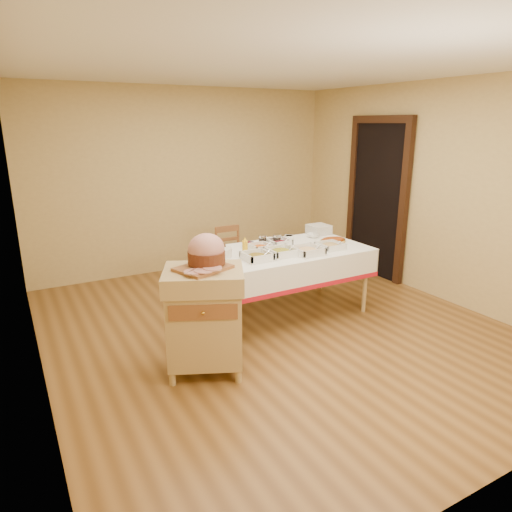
# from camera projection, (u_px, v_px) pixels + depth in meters

# --- Properties ---
(room_shell) EXTENTS (5.00, 5.00, 5.00)m
(room_shell) POSITION_uv_depth(u_px,v_px,m) (277.00, 207.00, 4.50)
(room_shell) COLOR brown
(room_shell) RESTS_ON ground
(doorway) EXTENTS (0.09, 1.10, 2.20)m
(doorway) POSITION_uv_depth(u_px,v_px,m) (378.00, 197.00, 6.34)
(doorway) COLOR black
(doorway) RESTS_ON ground
(dining_table) EXTENTS (1.82, 1.02, 0.76)m
(dining_table) POSITION_uv_depth(u_px,v_px,m) (285.00, 263.00, 5.09)
(dining_table) COLOR tan
(dining_table) RESTS_ON ground
(butcher_cart) EXTENTS (0.83, 0.77, 0.93)m
(butcher_cart) POSITION_uv_depth(u_px,v_px,m) (205.00, 315.00, 3.89)
(butcher_cart) COLOR tan
(butcher_cart) RESTS_ON ground
(dining_chair) EXTENTS (0.37, 0.35, 0.82)m
(dining_chair) POSITION_uv_depth(u_px,v_px,m) (232.00, 258.00, 5.91)
(dining_chair) COLOR brown
(dining_chair) RESTS_ON ground
(ham_on_board) EXTENTS (0.44, 0.42, 0.29)m
(ham_on_board) POSITION_uv_depth(u_px,v_px,m) (206.00, 253.00, 3.79)
(ham_on_board) COLOR brown
(ham_on_board) RESTS_ON butcher_cart
(serving_dish_a) EXTENTS (0.27, 0.27, 0.12)m
(serving_dish_a) POSITION_uv_depth(u_px,v_px,m) (257.00, 256.00, 4.64)
(serving_dish_a) COLOR white
(serving_dish_a) RESTS_ON dining_table
(serving_dish_b) EXTENTS (0.28, 0.28, 0.12)m
(serving_dish_b) POSITION_uv_depth(u_px,v_px,m) (281.00, 252.00, 4.80)
(serving_dish_b) COLOR white
(serving_dish_b) RESTS_ON dining_table
(serving_dish_c) EXTENTS (0.29, 0.29, 0.12)m
(serving_dish_c) POSITION_uv_depth(u_px,v_px,m) (308.00, 251.00, 4.84)
(serving_dish_c) COLOR white
(serving_dish_c) RESTS_ON dining_table
(serving_dish_d) EXTENTS (0.26, 0.26, 0.10)m
(serving_dish_d) POSITION_uv_depth(u_px,v_px,m) (330.00, 246.00, 5.06)
(serving_dish_d) COLOR white
(serving_dish_d) RESTS_ON dining_table
(serving_dish_e) EXTENTS (0.23, 0.22, 0.11)m
(serving_dish_e) POSITION_uv_depth(u_px,v_px,m) (261.00, 247.00, 4.99)
(serving_dish_e) COLOR white
(serving_dish_e) RESTS_ON dining_table
(serving_dish_f) EXTENTS (0.25, 0.24, 0.11)m
(serving_dish_f) POSITION_uv_depth(u_px,v_px,m) (279.00, 243.00, 5.18)
(serving_dish_f) COLOR white
(serving_dish_f) RESTS_ON dining_table
(small_bowl_left) EXTENTS (0.13, 0.13, 0.06)m
(small_bowl_left) POSITION_uv_depth(u_px,v_px,m) (214.00, 250.00, 4.89)
(small_bowl_left) COLOR white
(small_bowl_left) RESTS_ON dining_table
(small_bowl_mid) EXTENTS (0.13, 0.13, 0.05)m
(small_bowl_mid) POSITION_uv_depth(u_px,v_px,m) (249.00, 244.00, 5.12)
(small_bowl_mid) COLOR navy
(small_bowl_mid) RESTS_ON dining_table
(small_bowl_right) EXTENTS (0.11, 0.11, 0.06)m
(small_bowl_right) POSITION_uv_depth(u_px,v_px,m) (289.00, 237.00, 5.43)
(small_bowl_right) COLOR white
(small_bowl_right) RESTS_ON dining_table
(bowl_white_imported) EXTENTS (0.17, 0.17, 0.03)m
(bowl_white_imported) POSITION_uv_depth(u_px,v_px,m) (269.00, 240.00, 5.38)
(bowl_white_imported) COLOR white
(bowl_white_imported) RESTS_ON dining_table
(bowl_small_imported) EXTENTS (0.19, 0.19, 0.05)m
(bowl_small_imported) POSITION_uv_depth(u_px,v_px,m) (313.00, 236.00, 5.55)
(bowl_small_imported) COLOR white
(bowl_small_imported) RESTS_ON dining_table
(preserve_jar_left) EXTENTS (0.09, 0.09, 0.12)m
(preserve_jar_left) POSITION_uv_depth(u_px,v_px,m) (263.00, 241.00, 5.20)
(preserve_jar_left) COLOR silver
(preserve_jar_left) RESTS_ON dining_table
(preserve_jar_right) EXTENTS (0.10, 0.10, 0.13)m
(preserve_jar_right) POSITION_uv_depth(u_px,v_px,m) (277.00, 240.00, 5.19)
(preserve_jar_right) COLOR silver
(preserve_jar_right) RESTS_ON dining_table
(mustard_bottle) EXTENTS (0.06, 0.06, 0.19)m
(mustard_bottle) POSITION_uv_depth(u_px,v_px,m) (245.00, 247.00, 4.82)
(mustard_bottle) COLOR yellow
(mustard_bottle) RESTS_ON dining_table
(bread_basket) EXTENTS (0.28, 0.28, 0.12)m
(bread_basket) POSITION_uv_depth(u_px,v_px,m) (219.00, 252.00, 4.73)
(bread_basket) COLOR silver
(bread_basket) RESTS_ON dining_table
(plate_stack) EXTENTS (0.24, 0.24, 0.12)m
(plate_stack) POSITION_uv_depth(u_px,v_px,m) (319.00, 230.00, 5.71)
(plate_stack) COLOR white
(plate_stack) RESTS_ON dining_table
(brass_platter) EXTENTS (0.32, 0.23, 0.04)m
(brass_platter) POSITION_uv_depth(u_px,v_px,m) (333.00, 241.00, 5.33)
(brass_platter) COLOR gold
(brass_platter) RESTS_ON dining_table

